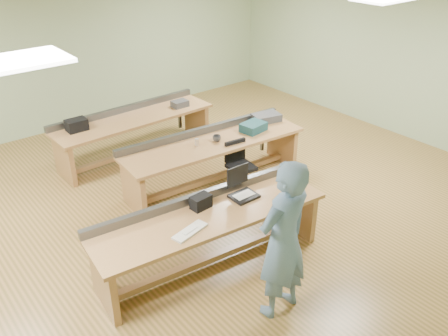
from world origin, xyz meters
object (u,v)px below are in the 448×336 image
(workbench_mid, at_px, (213,151))
(drinks_can, at_px, (197,142))
(parts_bin_teal, at_px, (253,127))
(workbench_front, at_px, (210,226))
(laptop_base, at_px, (244,196))
(person, at_px, (283,241))
(camera_bag, at_px, (201,202))
(parts_bin_grey, at_px, (266,118))
(task_chair, at_px, (240,173))
(workbench_back, at_px, (134,127))
(mug, at_px, (217,138))

(workbench_mid, xyz_separation_m, drinks_can, (-0.30, 0.02, 0.25))
(parts_bin_teal, height_order, drinks_can, parts_bin_teal)
(workbench_front, relative_size, laptop_base, 9.08)
(person, distance_m, laptop_base, 1.21)
(camera_bag, relative_size, parts_bin_grey, 0.52)
(camera_bag, relative_size, drinks_can, 2.15)
(person, bearing_deg, parts_bin_teal, -129.68)
(workbench_mid, height_order, parts_bin_grey, parts_bin_grey)
(task_chair, bearing_deg, parts_bin_grey, 33.05)
(workbench_mid, distance_m, parts_bin_grey, 1.23)
(workbench_back, bearing_deg, parts_bin_teal, -56.58)
(laptop_base, bearing_deg, workbench_front, -177.91)
(camera_bag, bearing_deg, workbench_front, -92.80)
(person, relative_size, camera_bag, 7.54)
(workbench_back, relative_size, drinks_can, 25.68)
(person, relative_size, parts_bin_teal, 4.66)
(workbench_mid, relative_size, parts_bin_grey, 6.55)
(workbench_mid, bearing_deg, mug, -56.71)
(parts_bin_grey, bearing_deg, drinks_can, -178.47)
(laptop_base, relative_size, task_chair, 0.41)
(laptop_base, bearing_deg, parts_bin_grey, 41.25)
(camera_bag, distance_m, parts_bin_grey, 2.92)
(mug, bearing_deg, person, -114.41)
(parts_bin_teal, distance_m, parts_bin_grey, 0.49)
(workbench_back, bearing_deg, workbench_mid, -75.06)
(workbench_mid, xyz_separation_m, parts_bin_teal, (0.75, -0.12, 0.26))
(camera_bag, xyz_separation_m, parts_bin_grey, (2.50, 1.50, -0.02))
(workbench_back, height_order, drinks_can, drinks_can)
(workbench_front, relative_size, person, 1.63)
(workbench_back, xyz_separation_m, drinks_can, (0.19, -1.66, 0.25))
(workbench_mid, xyz_separation_m, camera_bag, (-1.30, -1.44, 0.27))
(parts_bin_grey, bearing_deg, task_chair, -153.70)
(workbench_mid, relative_size, laptop_base, 9.31)
(laptop_base, xyz_separation_m, mug, (0.76, 1.53, 0.03))
(workbench_mid, xyz_separation_m, mug, (0.03, -0.06, 0.24))
(parts_bin_teal, height_order, mug, parts_bin_teal)
(task_chair, xyz_separation_m, mug, (-0.15, 0.39, 0.50))
(camera_bag, xyz_separation_m, task_chair, (1.48, 0.99, -0.54))
(drinks_can, bearing_deg, camera_bag, -124.34)
(workbench_front, relative_size, parts_bin_teal, 7.58)
(workbench_mid, distance_m, task_chair, 0.55)
(parts_bin_teal, bearing_deg, camera_bag, -147.18)
(camera_bag, bearing_deg, parts_bin_teal, 28.59)
(laptop_base, distance_m, camera_bag, 0.59)
(parts_bin_teal, xyz_separation_m, parts_bin_grey, (0.45, 0.17, -0.01))
(parts_bin_teal, bearing_deg, workbench_back, 124.83)
(workbench_mid, bearing_deg, task_chair, -63.29)
(task_chair, height_order, parts_bin_grey, parts_bin_grey)
(workbench_front, xyz_separation_m, mug, (1.32, 1.54, 0.24))
(laptop_base, relative_size, parts_bin_teal, 0.84)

